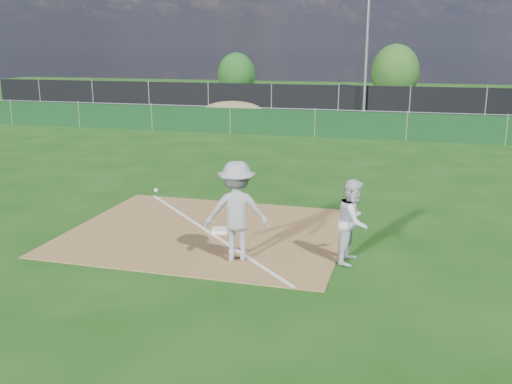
% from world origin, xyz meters
% --- Properties ---
extents(ground, '(90.00, 90.00, 0.00)m').
position_xyz_m(ground, '(0.00, 10.00, 0.00)').
color(ground, '#16430E').
rests_on(ground, ground).
extents(infield_dirt, '(6.00, 5.00, 0.02)m').
position_xyz_m(infield_dirt, '(0.00, 1.00, 0.01)').
color(infield_dirt, olive).
rests_on(infield_dirt, ground).
extents(foul_line, '(5.01, 5.01, 0.01)m').
position_xyz_m(foul_line, '(0.00, 1.00, 0.03)').
color(foul_line, white).
rests_on(foul_line, infield_dirt).
extents(green_fence, '(44.00, 0.05, 1.20)m').
position_xyz_m(green_fence, '(0.00, 15.00, 0.60)').
color(green_fence, '#0D3315').
rests_on(green_fence, ground).
extents(dirt_mound, '(3.38, 2.60, 1.17)m').
position_xyz_m(dirt_mound, '(-5.00, 18.50, 0.58)').
color(dirt_mound, olive).
rests_on(dirt_mound, ground).
extents(black_fence, '(46.00, 0.04, 1.80)m').
position_xyz_m(black_fence, '(0.00, 23.00, 0.90)').
color(black_fence, black).
rests_on(black_fence, ground).
extents(parking_lot, '(46.00, 9.00, 0.01)m').
position_xyz_m(parking_lot, '(0.00, 28.00, 0.01)').
color(parking_lot, black).
rests_on(parking_lot, ground).
extents(light_pole, '(0.16, 0.16, 8.00)m').
position_xyz_m(light_pole, '(1.50, 22.70, 4.00)').
color(light_pole, slate).
rests_on(light_pole, ground).
extents(first_base, '(0.42, 0.42, 0.07)m').
position_xyz_m(first_base, '(0.27, 1.02, 0.06)').
color(first_base, white).
rests_on(first_base, infield_dirt).
extents(play_at_first, '(2.38, 1.02, 1.93)m').
position_xyz_m(play_at_first, '(1.14, -0.44, 0.99)').
color(play_at_first, '#A2A2A5').
rests_on(play_at_first, infield_dirt).
extents(runner, '(0.71, 0.86, 1.63)m').
position_xyz_m(runner, '(3.28, 0.07, 0.81)').
color(runner, silver).
rests_on(runner, ground).
extents(car_left, '(4.69, 2.64, 1.51)m').
position_xyz_m(car_left, '(-7.48, 28.45, 0.76)').
color(car_left, '#AAACB2').
rests_on(car_left, parking_lot).
extents(car_mid, '(4.48, 1.99, 1.43)m').
position_xyz_m(car_mid, '(0.05, 28.33, 0.72)').
color(car_mid, black).
rests_on(car_mid, parking_lot).
extents(car_right, '(4.24, 1.97, 1.20)m').
position_xyz_m(car_right, '(3.73, 27.05, 0.61)').
color(car_right, black).
rests_on(car_right, parking_lot).
extents(tree_left, '(2.94, 2.94, 3.49)m').
position_xyz_m(tree_left, '(-9.28, 32.90, 1.79)').
color(tree_left, '#382316').
rests_on(tree_left, ground).
extents(tree_mid, '(3.48, 3.48, 4.13)m').
position_xyz_m(tree_mid, '(2.75, 33.09, 2.13)').
color(tree_mid, '#382316').
rests_on(tree_mid, ground).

